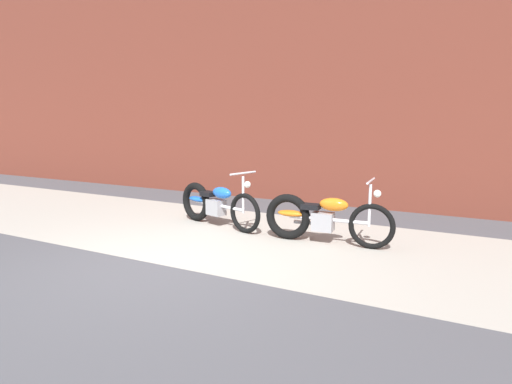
# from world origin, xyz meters

# --- Properties ---
(ground_plane) EXTENTS (80.00, 80.00, 0.00)m
(ground_plane) POSITION_xyz_m (0.00, 0.00, 0.00)
(ground_plane) COLOR #47474C
(sidewalk_slab) EXTENTS (36.00, 3.50, 0.01)m
(sidewalk_slab) POSITION_xyz_m (0.00, 1.75, 0.00)
(sidewalk_slab) COLOR #9E998E
(sidewalk_slab) RESTS_ON ground
(brick_building_wall) EXTENTS (36.00, 0.50, 6.45)m
(brick_building_wall) POSITION_xyz_m (0.00, 5.20, 3.23)
(brick_building_wall) COLOR brown
(brick_building_wall) RESTS_ON ground
(motorcycle_blue) EXTENTS (1.96, 0.79, 1.03)m
(motorcycle_blue) POSITION_xyz_m (-0.56, 2.16, 0.40)
(motorcycle_blue) COLOR black
(motorcycle_blue) RESTS_ON ground
(motorcycle_orange) EXTENTS (2.01, 0.58, 1.03)m
(motorcycle_orange) POSITION_xyz_m (1.50, 1.95, 0.40)
(motorcycle_orange) COLOR black
(motorcycle_orange) RESTS_ON ground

